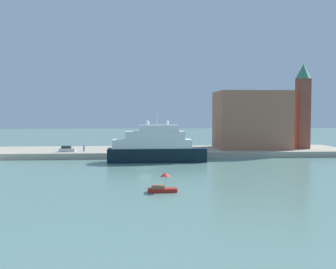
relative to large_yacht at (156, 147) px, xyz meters
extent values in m
plane|color=slate|center=(-2.61, -9.93, -3.42)|extent=(400.00, 400.00, 0.00)
cube|color=#ADA38E|center=(-2.61, 16.62, -2.68)|extent=(110.00, 21.09, 1.48)
cube|color=black|center=(0.31, 0.00, -1.82)|extent=(22.57, 4.47, 3.20)
cube|color=white|center=(-0.81, 0.00, 0.79)|extent=(18.06, 4.11, 2.04)
cube|color=white|center=(-0.14, 0.00, 2.75)|extent=(13.54, 3.76, 1.86)
cube|color=white|center=(0.77, 0.00, 4.40)|extent=(9.03, 3.40, 1.44)
cylinder|color=silver|center=(0.31, 0.00, 6.92)|extent=(0.16, 0.16, 3.59)
sphere|color=white|center=(2.57, 0.00, 5.63)|extent=(1.01, 1.01, 1.01)
sphere|color=white|center=(-1.94, 0.00, 5.63)|extent=(1.01, 1.01, 1.01)
cube|color=#B22319|center=(-0.47, -34.41, -3.15)|extent=(4.19, 1.42, 0.54)
cube|color=#8C6647|center=(-1.10, -34.41, -2.65)|extent=(1.85, 1.14, 0.47)
cylinder|color=#B2B2B2|center=(-0.05, -34.41, -2.01)|extent=(0.06, 0.06, 1.74)
cone|color=red|center=(-0.05, -34.41, -0.88)|extent=(1.52, 1.52, 0.53)
cube|color=#9E664C|center=(27.21, 17.17, 5.93)|extent=(19.10, 14.44, 15.74)
cube|color=brown|center=(40.97, 14.78, 7.60)|extent=(3.25, 3.25, 19.09)
cone|color=#387A5B|center=(40.97, 14.78, 19.15)|extent=(4.23, 4.23, 4.00)
cube|color=silver|center=(-22.01, 10.73, -1.52)|extent=(3.93, 1.60, 0.85)
cube|color=#262D33|center=(-22.21, 10.73, -0.77)|extent=(2.36, 1.44, 0.65)
cylinder|color=#334C8C|center=(-17.87, 11.10, -1.20)|extent=(0.36, 0.36, 1.49)
sphere|color=tan|center=(-17.87, 11.10, -0.33)|extent=(0.24, 0.24, 0.24)
cylinder|color=black|center=(4.32, 7.59, -1.57)|extent=(0.38, 0.38, 0.75)
camera|label=1|loc=(-3.71, -90.15, 7.99)|focal=42.08mm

